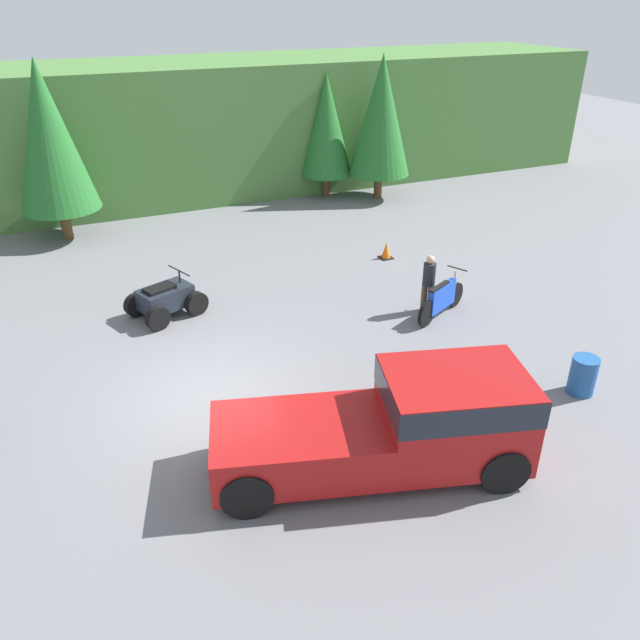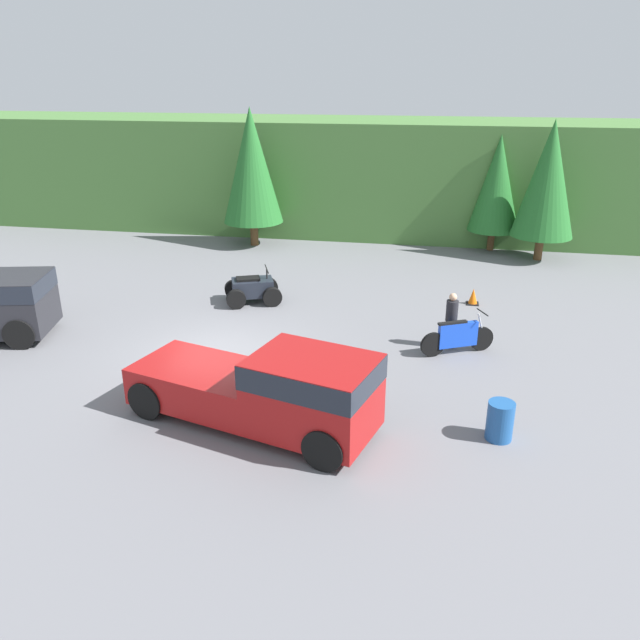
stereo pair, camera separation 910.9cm
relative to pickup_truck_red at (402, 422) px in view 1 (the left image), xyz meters
name	(u,v)px [view 1 (the left image)]	position (x,y,z in m)	size (l,w,h in m)	color
ground_plane	(215,398)	(-2.63, 3.48, -1.01)	(80.00, 80.00, 0.00)	slate
hillside_backdrop	(107,135)	(-2.63, 19.48, 1.64)	(44.00, 6.00, 5.30)	#477538
tree_left	(48,137)	(-4.87, 15.25, 2.56)	(2.67, 2.67, 6.08)	brown
tree_mid_left	(326,125)	(5.75, 16.36, 1.93)	(2.20, 2.20, 5.01)	brown
tree_mid_right	(381,116)	(7.63, 15.14, 2.37)	(2.53, 2.53, 5.74)	brown
pickup_truck_red	(402,422)	(0.00, 0.00, 0.00)	(6.02, 3.42, 1.91)	maroon
dirt_bike	(442,299)	(4.08, 4.84, -0.52)	(2.04, 1.13, 1.19)	black
quad_atv	(166,300)	(-2.79, 7.86, -0.54)	(2.23, 1.90, 1.19)	black
rider_person	(429,281)	(3.88, 5.24, -0.12)	(0.48, 0.48, 1.65)	brown
traffic_cone	(386,251)	(4.69, 9.05, -0.76)	(0.42, 0.42, 0.55)	black
steel_barrel	(583,375)	(4.90, 0.49, -0.57)	(0.58, 0.58, 0.88)	#1E5193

